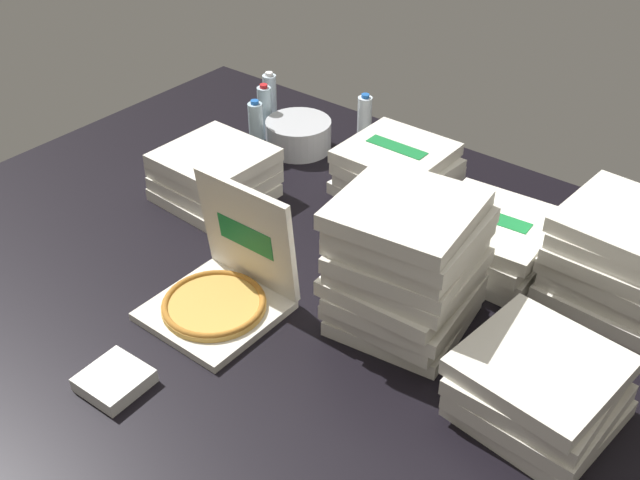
% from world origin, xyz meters
% --- Properties ---
extents(ground_plane, '(3.20, 2.40, 0.02)m').
position_xyz_m(ground_plane, '(0.00, 0.00, -0.01)').
color(ground_plane, black).
extents(open_pizza_box, '(0.38, 0.39, 0.40)m').
position_xyz_m(open_pizza_box, '(-0.19, -0.22, 0.08)').
color(open_pizza_box, silver).
rests_on(open_pizza_box, ground_plane).
extents(pizza_stack_left_mid, '(0.43, 0.42, 0.20)m').
position_xyz_m(pizza_stack_left_mid, '(-0.15, 0.70, 0.10)').
color(pizza_stack_left_mid, silver).
rests_on(pizza_stack_left_mid, ground_plane).
extents(pizza_stack_center_far, '(0.44, 0.44, 0.45)m').
position_xyz_m(pizza_stack_center_far, '(0.30, 0.06, 0.22)').
color(pizza_stack_center_far, silver).
rests_on(pizza_stack_center_far, ground_plane).
extents(pizza_stack_left_far, '(0.40, 0.41, 0.20)m').
position_xyz_m(pizza_stack_left_far, '(0.37, 0.50, 0.10)').
color(pizza_stack_left_far, silver).
rests_on(pizza_stack_left_far, ground_plane).
extents(pizza_stack_right_far, '(0.40, 0.41, 0.20)m').
position_xyz_m(pizza_stack_right_far, '(-0.69, 0.23, 0.10)').
color(pizza_stack_right_far, silver).
rests_on(pizza_stack_right_far, ground_plane).
extents(pizza_stack_left_near, '(0.41, 0.42, 0.35)m').
position_xyz_m(pizza_stack_left_near, '(0.78, 0.55, 0.17)').
color(pizza_stack_left_near, silver).
rests_on(pizza_stack_left_near, ground_plane).
extents(pizza_stack_center_near, '(0.44, 0.42, 0.20)m').
position_xyz_m(pizza_stack_center_near, '(0.79, -0.02, 0.10)').
color(pizza_stack_center_near, silver).
rests_on(pizza_stack_center_near, ground_plane).
extents(ice_bucket, '(0.28, 0.28, 0.13)m').
position_xyz_m(ice_bucket, '(-0.69, 0.74, 0.07)').
color(ice_bucket, '#B7BABF').
rests_on(ice_bucket, ground_plane).
extents(water_bottle_0, '(0.06, 0.06, 0.25)m').
position_xyz_m(water_bottle_0, '(-0.94, 0.85, 0.12)').
color(water_bottle_0, silver).
rests_on(water_bottle_0, ground_plane).
extents(water_bottle_1, '(0.06, 0.06, 0.25)m').
position_xyz_m(water_bottle_1, '(-0.47, 0.93, 0.12)').
color(water_bottle_1, white).
rests_on(water_bottle_1, ground_plane).
extents(water_bottle_2, '(0.06, 0.06, 0.25)m').
position_xyz_m(water_bottle_2, '(-0.87, 0.73, 0.12)').
color(water_bottle_2, silver).
rests_on(water_bottle_2, ground_plane).
extents(water_bottle_3, '(0.06, 0.06, 0.25)m').
position_xyz_m(water_bottle_3, '(-0.79, 0.59, 0.12)').
color(water_bottle_3, silver).
rests_on(water_bottle_3, ground_plane).
extents(napkin_pile, '(0.18, 0.18, 0.04)m').
position_xyz_m(napkin_pile, '(-0.19, -0.67, 0.02)').
color(napkin_pile, white).
rests_on(napkin_pile, ground_plane).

